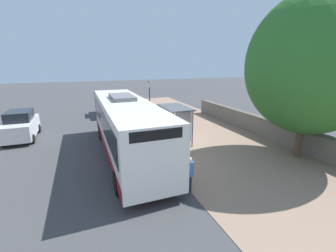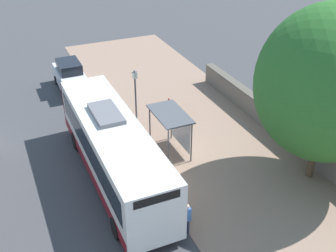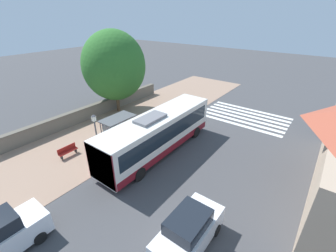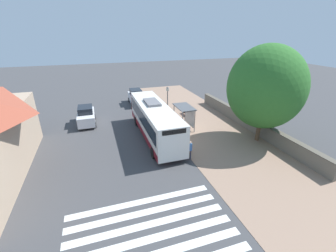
{
  "view_description": "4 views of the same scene",
  "coord_description": "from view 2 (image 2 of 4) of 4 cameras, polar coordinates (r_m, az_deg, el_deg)",
  "views": [
    {
      "loc": [
        3.97,
        11.45,
        5.38
      ],
      "look_at": [
        -0.84,
        -0.96,
        1.6
      ],
      "focal_mm": 24.0,
      "sensor_mm": 36.0,
      "label": 1
    },
    {
      "loc": [
        6.27,
        15.88,
        13.38
      ],
      "look_at": [
        -1.13,
        -0.88,
        2.63
      ],
      "focal_mm": 45.0,
      "sensor_mm": 36.0,
      "label": 2
    },
    {
      "loc": [
        11.9,
        -13.41,
        10.47
      ],
      "look_at": [
        1.34,
        0.59,
        1.55
      ],
      "focal_mm": 24.0,
      "sensor_mm": 36.0,
      "label": 3
    },
    {
      "loc": [
        6.9,
        18.76,
        9.94
      ],
      "look_at": [
        0.6,
        -0.32,
        1.37
      ],
      "focal_mm": 24.0,
      "sensor_mm": 36.0,
      "label": 4
    }
  ],
  "objects": [
    {
      "name": "shade_tree",
      "position": [
        20.78,
        20.87,
        5.35
      ],
      "size": [
        6.81,
        6.81,
        9.02
      ],
      "color": "brown",
      "rests_on": "ground"
    },
    {
      "name": "parked_car_behind_bus",
      "position": [
        31.56,
        -13.08,
        6.55
      ],
      "size": [
        1.89,
        4.37,
        2.13
      ],
      "color": "silver",
      "rests_on": "ground"
    },
    {
      "name": "ground_plane",
      "position": [
        21.69,
        -1.82,
        -7.69
      ],
      "size": [
        120.0,
        120.0,
        0.0
      ],
      "primitive_type": "plane",
      "color": "#424244",
      "rests_on": "ground"
    },
    {
      "name": "street_lamp_near",
      "position": [
        24.76,
        -4.41,
        4.04
      ],
      "size": [
        0.28,
        0.28,
        4.07
      ],
      "color": "#4C4C51",
      "rests_on": "ground"
    },
    {
      "name": "bus",
      "position": [
        21.16,
        -7.43,
        -3.03
      ],
      "size": [
        2.71,
        11.48,
        3.49
      ],
      "color": "silver",
      "rests_on": "ground"
    },
    {
      "name": "bus_shelter",
      "position": [
        22.94,
        0.62,
        0.85
      ],
      "size": [
        1.65,
        2.92,
        2.5
      ],
      "color": "#515459",
      "rests_on": "ground"
    },
    {
      "name": "pedestrian",
      "position": [
        18.35,
        2.55,
        -12.2
      ],
      "size": [
        0.34,
        0.22,
        1.66
      ],
      "color": "#2D3347",
      "rests_on": "ground"
    },
    {
      "name": "stone_wall",
      "position": [
        25.14,
        16.5,
        -1.22
      ],
      "size": [
        0.6,
        20.0,
        1.43
      ],
      "color": "#6B6356",
      "rests_on": "ground"
    },
    {
      "name": "bench",
      "position": [
        27.42,
        0.49,
        2.33
      ],
      "size": [
        0.4,
        1.55,
        0.88
      ],
      "color": "maroon",
      "rests_on": "ground"
    },
    {
      "name": "sidewalk_plaza",
      "position": [
        23.39,
        8.47,
        -4.84
      ],
      "size": [
        9.0,
        44.0,
        0.02
      ],
      "color": "#937560",
      "rests_on": "ground"
    }
  ]
}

